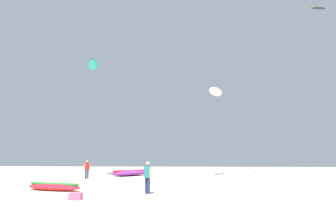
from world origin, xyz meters
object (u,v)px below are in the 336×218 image
cooler_box (76,196)px  person_foreground (148,175)px  kite_grounded_near (131,173)px  kite_aloft_3 (216,92)px  kite_grounded_mid (54,187)px  person_left (87,168)px  kite_aloft_0 (93,65)px  kite_aloft_5 (318,8)px

cooler_box → person_foreground: bearing=41.9°
kite_grounded_near → kite_aloft_3: 13.30m
kite_grounded_mid → person_left: bearing=99.8°
person_left → cooler_box: 14.91m
kite_grounded_near → kite_grounded_mid: kite_grounded_near is taller
person_foreground → kite_aloft_3: bearing=-155.6°
person_foreground → kite_grounded_mid: 6.00m
person_left → kite_aloft_0: (-1.02, 3.25, 11.40)m
person_foreground → person_left: bearing=-104.5°
kite_grounded_mid → kite_aloft_3: size_ratio=0.92×
kite_grounded_mid → kite_aloft_5: bearing=41.7°
cooler_box → kite_aloft_5: 44.35m
person_left → kite_grounded_mid: size_ratio=0.44×
kite_grounded_near → person_foreground: bearing=-74.9°
kite_grounded_near → kite_grounded_mid: 15.03m
kite_grounded_mid → person_foreground: bearing=-11.3°
person_foreground → kite_aloft_0: (-8.63, 14.74, 11.41)m
kite_grounded_mid → kite_aloft_3: kite_aloft_3 is taller
kite_aloft_3 → kite_aloft_5: 23.58m
cooler_box → kite_aloft_0: kite_aloft_0 is taller
kite_grounded_mid → kite_aloft_5: size_ratio=1.62×
kite_grounded_near → kite_aloft_5: 36.39m
person_left → cooler_box: bearing=-179.6°
kite_aloft_3 → kite_grounded_mid: bearing=-125.6°
person_left → kite_aloft_5: kite_aloft_5 is taller
cooler_box → kite_aloft_3: kite_aloft_3 is taller
person_left → kite_grounded_near: size_ratio=0.32×
kite_aloft_3 → kite_aloft_5: kite_aloft_5 is taller
kite_grounded_near → cooler_box: kite_grounded_near is taller
kite_aloft_3 → kite_aloft_0: bearing=-172.0°
kite_grounded_mid → kite_aloft_0: (-2.80, 13.58, 12.19)m
kite_grounded_mid → cooler_box: bearing=-52.7°
cooler_box → kite_aloft_0: 22.01m
person_foreground → kite_grounded_near: (-4.34, 16.12, -0.69)m
person_left → kite_grounded_near: 5.71m
kite_grounded_mid → kite_aloft_3: bearing=54.4°
kite_grounded_near → kite_aloft_0: kite_aloft_0 is taller
kite_grounded_near → kite_aloft_5: kite_aloft_5 is taller
kite_grounded_mid → kite_aloft_5: (27.41, 24.39, 23.84)m
person_foreground → cooler_box: person_foreground is taller
person_foreground → cooler_box: bearing=-6.2°
kite_grounded_mid → kite_aloft_3: 21.24m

